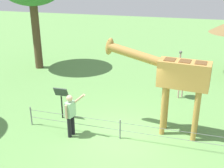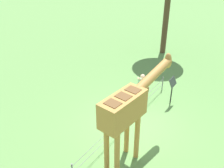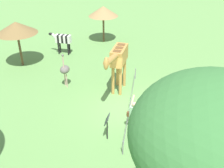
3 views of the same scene
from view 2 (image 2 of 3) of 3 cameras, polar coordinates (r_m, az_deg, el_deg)
name	(u,v)px [view 2 (image 2 of 3)]	position (r m, az deg, el deg)	size (l,w,h in m)	color
ground_plane	(130,125)	(11.05, 4.00, -9.14)	(60.00, 60.00, 0.00)	#60934C
giraffe	(129,107)	(8.28, 3.75, -5.22)	(3.77, 0.89, 3.33)	#BC8942
visitor	(142,88)	(11.95, 6.69, -0.79)	(0.72, 0.59, 1.68)	black
info_sign	(172,85)	(12.28, 13.25, -0.29)	(0.56, 0.21, 1.32)	black
wire_fence	(128,117)	(10.84, 3.60, -7.28)	(7.05, 0.05, 0.75)	slate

